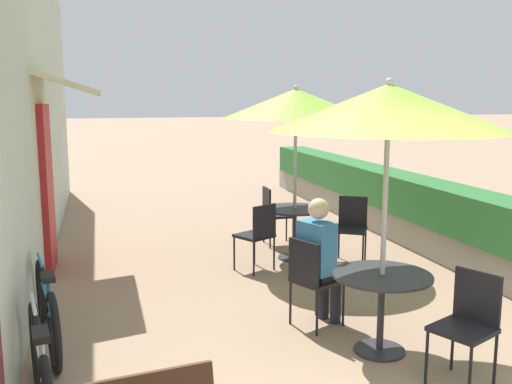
{
  "coord_description": "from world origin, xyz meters",
  "views": [
    {
      "loc": [
        -1.75,
        -2.33,
        2.19
      ],
      "look_at": [
        0.15,
        4.52,
        1.0
      ],
      "focal_mm": 40.0,
      "sensor_mm": 36.0,
      "label": 1
    }
  ],
  "objects_px": {
    "patio_table_mid": "(295,220)",
    "patio_umbrella_mid": "(296,104)",
    "bicycle_leaning": "(41,370)",
    "cafe_chair_mid_right": "(352,224)",
    "bicycle_second": "(47,310)",
    "patio_table_near": "(382,293)",
    "cafe_chair_near_right": "(312,275)",
    "cafe_chair_mid_left": "(258,232)",
    "seated_patron_near_right": "(320,256)",
    "patio_umbrella_near": "(389,108)",
    "cafe_chair_near_left": "(469,319)",
    "cafe_chair_mid_back": "(274,211)"
  },
  "relations": [
    {
      "from": "patio_table_near",
      "to": "cafe_chair_near_left",
      "type": "bearing_deg",
      "value": -60.19
    },
    {
      "from": "cafe_chair_near_left",
      "to": "cafe_chair_mid_right",
      "type": "relative_size",
      "value": 1.0
    },
    {
      "from": "bicycle_leaning",
      "to": "seated_patron_near_right",
      "type": "bearing_deg",
      "value": 13.12
    },
    {
      "from": "cafe_chair_near_right",
      "to": "patio_table_near",
      "type": "bearing_deg",
      "value": 5.71
    },
    {
      "from": "seated_patron_near_right",
      "to": "cafe_chair_mid_right",
      "type": "xyz_separation_m",
      "value": [
        1.22,
        1.9,
        -0.17
      ]
    },
    {
      "from": "seated_patron_near_right",
      "to": "patio_umbrella_mid",
      "type": "relative_size",
      "value": 0.53
    },
    {
      "from": "patio_table_near",
      "to": "bicycle_second",
      "type": "distance_m",
      "value": 2.91
    },
    {
      "from": "patio_umbrella_near",
      "to": "patio_umbrella_mid",
      "type": "xyz_separation_m",
      "value": [
        0.25,
        2.95,
        0.0
      ]
    },
    {
      "from": "patio_umbrella_mid",
      "to": "cafe_chair_mid_left",
      "type": "bearing_deg",
      "value": -145.63
    },
    {
      "from": "cafe_chair_mid_back",
      "to": "bicycle_second",
      "type": "height_order",
      "value": "cafe_chair_mid_back"
    },
    {
      "from": "seated_patron_near_right",
      "to": "cafe_chair_mid_right",
      "type": "distance_m",
      "value": 2.27
    },
    {
      "from": "cafe_chair_near_right",
      "to": "seated_patron_near_right",
      "type": "bearing_deg",
      "value": 90.0
    },
    {
      "from": "cafe_chair_mid_left",
      "to": "cafe_chair_mid_right",
      "type": "distance_m",
      "value": 1.33
    },
    {
      "from": "patio_table_near",
      "to": "cafe_chair_mid_right",
      "type": "bearing_deg",
      "value": 70.24
    },
    {
      "from": "patio_table_near",
      "to": "bicycle_second",
      "type": "xyz_separation_m",
      "value": [
        -2.78,
        0.85,
        -0.18
      ]
    },
    {
      "from": "patio_table_mid",
      "to": "cafe_chair_mid_right",
      "type": "xyz_separation_m",
      "value": [
        0.69,
        -0.33,
        -0.01
      ]
    },
    {
      "from": "cafe_chair_mid_back",
      "to": "patio_umbrella_near",
      "type": "bearing_deg",
      "value": -1.56
    },
    {
      "from": "cafe_chair_mid_right",
      "to": "bicycle_second",
      "type": "bearing_deg",
      "value": 56.7
    },
    {
      "from": "patio_table_mid",
      "to": "bicycle_leaning",
      "type": "relative_size",
      "value": 0.52
    },
    {
      "from": "cafe_chair_mid_right",
      "to": "seated_patron_near_right",
      "type": "bearing_deg",
      "value": 88.69
    },
    {
      "from": "patio_table_near",
      "to": "patio_umbrella_mid",
      "type": "height_order",
      "value": "patio_umbrella_mid"
    },
    {
      "from": "patio_umbrella_mid",
      "to": "cafe_chair_mid_right",
      "type": "distance_m",
      "value": 1.76
    },
    {
      "from": "cafe_chair_mid_left",
      "to": "bicycle_leaning",
      "type": "height_order",
      "value": "cafe_chair_mid_left"
    },
    {
      "from": "patio_table_mid",
      "to": "bicycle_leaning",
      "type": "bearing_deg",
      "value": -132.58
    },
    {
      "from": "cafe_chair_mid_left",
      "to": "cafe_chair_near_right",
      "type": "bearing_deg",
      "value": -118.49
    },
    {
      "from": "cafe_chair_mid_left",
      "to": "bicycle_leaning",
      "type": "distance_m",
      "value": 3.66
    },
    {
      "from": "cafe_chair_near_left",
      "to": "cafe_chair_mid_left",
      "type": "bearing_deg",
      "value": -10.5
    },
    {
      "from": "bicycle_leaning",
      "to": "patio_umbrella_near",
      "type": "bearing_deg",
      "value": -3.06
    },
    {
      "from": "patio_table_near",
      "to": "cafe_chair_mid_right",
      "type": "height_order",
      "value": "cafe_chair_mid_right"
    },
    {
      "from": "seated_patron_near_right",
      "to": "cafe_chair_mid_back",
      "type": "relative_size",
      "value": 1.44
    },
    {
      "from": "patio_table_mid",
      "to": "patio_umbrella_mid",
      "type": "bearing_deg",
      "value": 0.0
    },
    {
      "from": "cafe_chair_mid_right",
      "to": "bicycle_leaning",
      "type": "distance_m",
      "value": 4.68
    },
    {
      "from": "patio_table_near",
      "to": "cafe_chair_mid_back",
      "type": "relative_size",
      "value": 0.98
    },
    {
      "from": "cafe_chair_near_right",
      "to": "patio_umbrella_mid",
      "type": "relative_size",
      "value": 0.37
    },
    {
      "from": "patio_table_near",
      "to": "seated_patron_near_right",
      "type": "distance_m",
      "value": 0.78
    },
    {
      "from": "cafe_chair_near_left",
      "to": "patio_table_near",
      "type": "bearing_deg",
      "value": 5.71
    },
    {
      "from": "patio_umbrella_mid",
      "to": "cafe_chair_mid_right",
      "type": "xyz_separation_m",
      "value": [
        0.69,
        -0.33,
        -1.58
      ]
    },
    {
      "from": "patio_table_near",
      "to": "cafe_chair_near_right",
      "type": "bearing_deg",
      "value": 119.81
    },
    {
      "from": "cafe_chair_near_right",
      "to": "bicycle_second",
      "type": "height_order",
      "value": "cafe_chair_near_right"
    },
    {
      "from": "seated_patron_near_right",
      "to": "patio_table_mid",
      "type": "bearing_deg",
      "value": 142.64
    },
    {
      "from": "bicycle_second",
      "to": "patio_umbrella_near",
      "type": "bearing_deg",
      "value": -27.0
    },
    {
      "from": "patio_umbrella_mid",
      "to": "bicycle_second",
      "type": "xyz_separation_m",
      "value": [
        -3.02,
        -2.09,
        -1.75
      ]
    },
    {
      "from": "patio_table_near",
      "to": "cafe_chair_near_left",
      "type": "xyz_separation_m",
      "value": [
        0.38,
        -0.67,
        -0.01
      ]
    },
    {
      "from": "patio_table_near",
      "to": "bicycle_leaning",
      "type": "relative_size",
      "value": 0.52
    },
    {
      "from": "patio_umbrella_mid",
      "to": "cafe_chair_mid_left",
      "type": "relative_size",
      "value": 2.69
    },
    {
      "from": "patio_table_mid",
      "to": "cafe_chair_near_left",
      "type": "bearing_deg",
      "value": -87.86
    },
    {
      "from": "cafe_chair_near_left",
      "to": "bicycle_leaning",
      "type": "height_order",
      "value": "cafe_chair_near_left"
    },
    {
      "from": "bicycle_second",
      "to": "cafe_chair_near_right",
      "type": "bearing_deg",
      "value": -14.37
    },
    {
      "from": "cafe_chair_near_right",
      "to": "patio_table_mid",
      "type": "bearing_deg",
      "value": 140.49
    },
    {
      "from": "patio_table_mid",
      "to": "cafe_chair_mid_left",
      "type": "height_order",
      "value": "cafe_chair_mid_left"
    }
  ]
}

